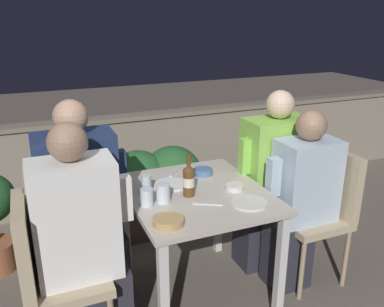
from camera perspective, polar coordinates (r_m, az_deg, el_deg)
name	(u,v)px	position (r m, az deg, el deg)	size (l,w,h in m)	color
ground_plane	(196,293)	(2.85, 0.56, -18.94)	(16.00, 16.00, 0.00)	#665B51
parapet_wall	(132,158)	(3.97, -8.36, -0.57)	(9.00, 0.18, 0.85)	gray
dining_table	(196,207)	(2.51, 0.61, -7.47)	(0.82, 0.92, 0.74)	#BCB2A3
planter_hedge	(138,189)	(3.35, -7.57, -4.94)	(1.09, 0.47, 0.72)	brown
chair_left_near	(47,267)	(2.24, -19.74, -14.71)	(0.42, 0.42, 0.92)	tan
person_white_polo	(85,243)	(2.20, -14.80, -12.00)	(0.49, 0.26, 1.29)	#282833
chair_left_far	(53,232)	(2.53, -18.97, -10.43)	(0.42, 0.42, 0.92)	tan
person_navy_jumper	(85,210)	(2.49, -14.73, -7.65)	(0.51, 0.26, 1.32)	#282833
chair_right_near	(323,202)	(2.88, 17.95, -6.56)	(0.42, 0.42, 0.92)	tan
person_blue_shirt	(299,201)	(2.74, 14.83, -6.43)	(0.48, 0.26, 1.20)	#282833
chair_right_far	(293,188)	(3.05, 14.00, -4.67)	(0.42, 0.42, 0.92)	tan
person_green_blouse	(271,181)	(2.91, 10.99, -3.82)	(0.51, 0.26, 1.28)	#282833
beer_bottle	(189,180)	(2.37, -0.47, -3.72)	(0.07, 0.07, 0.26)	brown
plate_0	(249,203)	(2.34, 8.05, -6.86)	(0.21, 0.21, 0.01)	silver
plate_1	(171,184)	(2.55, -3.02, -4.34)	(0.21, 0.21, 0.01)	white
bowl_0	(203,171)	(2.71, 1.56, -2.49)	(0.13, 0.13, 0.04)	#4C709E
bowl_1	(168,220)	(2.10, -3.32, -9.36)	(0.16, 0.16, 0.04)	tan
bowl_2	(235,187)	(2.50, 6.00, -4.65)	(0.11, 0.11, 0.03)	silver
glass_cup_0	(163,193)	(2.32, -4.07, -5.55)	(0.08, 0.08, 0.11)	silver
glass_cup_1	(147,197)	(2.29, -6.40, -6.09)	(0.07, 0.07, 0.10)	silver
glass_cup_2	(146,184)	(2.45, -6.43, -4.25)	(0.06, 0.06, 0.11)	silver
fork_0	(208,204)	(2.30, 2.22, -7.07)	(0.16, 0.10, 0.01)	silver
fork_1	(175,172)	(2.75, -2.36, -2.58)	(0.13, 0.14, 0.01)	silver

